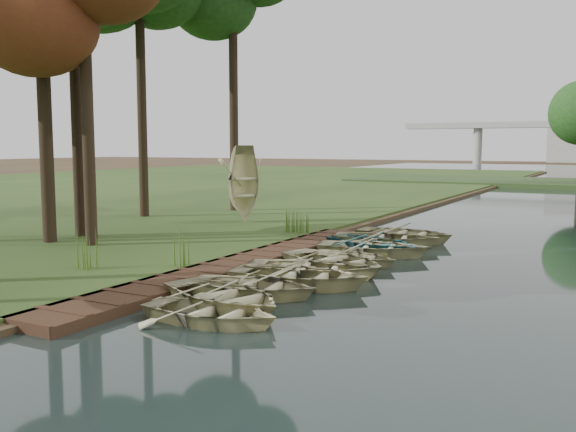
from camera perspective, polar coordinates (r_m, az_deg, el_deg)
The scene contains 20 objects.
ground at distance 19.22m, azimuth -0.28°, elevation -5.22°, with size 300.00×300.00×0.00m, color #3D2F1D.
boardwalk at distance 20.00m, azimuth -4.32°, elevation -4.35°, with size 1.60×16.00×0.30m, color #352114.
building_b at distance 162.15m, azimuth 23.61°, elevation 6.52°, with size 8.00×8.00×12.00m, color #A5A5A0.
rowboat_0 at distance 13.91m, azimuth -6.86°, elevation -8.15°, with size 2.26×3.16×0.66m, color #C1BB8B.
rowboat_1 at distance 15.11m, azimuth -5.76°, elevation -6.76°, with size 2.64×3.70×0.77m, color #C1BB8B.
rowboat_2 at distance 16.19m, azimuth -3.22°, elevation -5.96°, with size 2.42×3.39×0.70m, color #C1BB8B.
rowboat_3 at distance 17.26m, azimuth 0.97°, elevation -5.04°, with size 2.72×3.81×0.79m, color #C1BB8B.
rowboat_4 at distance 18.29m, azimuth 2.23°, elevation -4.40°, with size 2.72×3.81×0.79m, color #C1BB8B.
rowboat_5 at distance 19.46m, azimuth 4.09°, elevation -3.76°, with size 2.72×3.82×0.79m, color #C1BB8B.
rowboat_6 at distance 20.56m, azimuth 5.75°, elevation -3.47°, with size 2.16×3.03×0.63m, color #C1BB8B.
rowboat_7 at distance 22.16m, azimuth 7.59°, elevation -2.57°, with size 2.71×3.80×0.79m, color #C1BB8B.
rowboat_8 at distance 23.07m, azimuth 7.63°, elevation -2.23°, with size 2.71×3.79×0.79m, color #2B7078.
rowboat_9 at distance 24.31m, azimuth 8.74°, elevation -1.77°, with size 2.82×3.95×0.82m, color #C1BB8B.
rowboat_10 at distance 25.74m, azimuth 10.30°, elevation -1.38°, with size 2.75×3.85×0.80m, color #C1BB8B.
stored_rowboat at distance 29.73m, azimuth -3.95°, elevation 0.15°, with size 2.53×3.55×0.73m, color #C1BB8B.
tree_2 at distance 24.19m, azimuth -17.71°, elevation 17.14°, with size 4.34×4.34×10.13m.
reeds_0 at distance 19.40m, azimuth -17.49°, elevation -2.82°, with size 0.60×0.60×1.12m, color #3F661E.
reeds_1 at distance 19.11m, azimuth -9.57°, elevation -2.75°, with size 0.60×0.60×1.13m, color #3F661E.
reeds_2 at distance 25.96m, azimuth 1.55°, elevation -0.46°, with size 0.60×0.60×0.98m, color #3F661E.
reeds_3 at distance 26.18m, azimuth 0.50°, elevation -0.41°, with size 0.60×0.60×0.97m, color #3F661E.
Camera 1 is at (9.05, -16.52, 3.83)m, focal length 40.00 mm.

